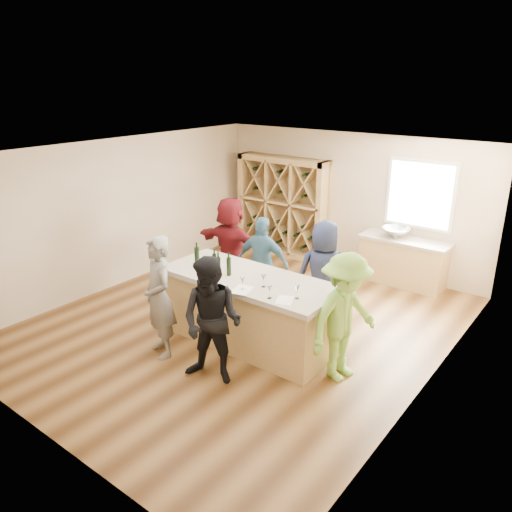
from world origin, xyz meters
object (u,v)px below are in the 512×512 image
Objects in this scene: wine_bottle_e at (229,267)px; person_far_right at (324,275)px; person_far_mid at (263,263)px; wine_bottle_c at (215,262)px; wine_bottle_d at (218,266)px; person_near_right at (212,321)px; wine_rack at (283,206)px; tasting_counter_base at (249,312)px; person_far_left at (231,245)px; wine_bottle_a at (197,257)px; sink at (396,232)px; person_near_left at (159,297)px; person_server at (345,318)px.

person_far_right is (0.87, 1.29, -0.33)m from wine_bottle_e.
person_far_mid reaches higher than wine_bottle_e.
wine_bottle_c is 0.21m from wine_bottle_d.
wine_bottle_d is 0.16× the size of person_near_right.
wine_rack is at bearing -73.26° from person_far_mid.
tasting_counter_base is 0.92m from wine_bottle_c.
person_near_right is (0.51, -0.95, -0.35)m from wine_bottle_e.
person_far_right reaches higher than person_far_mid.
person_far_right is at bearing 172.11° from person_far_left.
tasting_counter_base is 1.17m from wine_bottle_a.
wine_bottle_a is 0.62m from wine_bottle_e.
wine_bottle_a is (-1.65, -3.78, 0.22)m from sink.
tasting_counter_base is at bearing 75.79° from person_near_left.
sink is 0.31× the size of person_far_right.
tasting_counter_base is 1.37m from person_near_left.
person_near_right is (2.18, -4.77, -0.23)m from wine_rack.
person_far_left reaches higher than tasting_counter_base.
person_near_right is at bearing -61.65° from wine_bottle_e.
tasting_counter_base is 1.16m from person_near_right.
wine_bottle_c is (0.32, 0.04, -0.02)m from wine_bottle_a.
sink reaches higher than tasting_counter_base.
sink is 4.73m from person_near_right.
wine_bottle_d is at bearing -68.41° from wine_rack.
wine_rack reaches higher than wine_bottle_a.
person_far_mid is at bearing 117.61° from tasting_counter_base.
wine_bottle_a is 1.14× the size of wine_bottle_e.
wine_rack is at bearing -77.46° from person_far_right.
person_near_right is at bearing -50.00° from wine_bottle_c.
wine_rack is 2.70m from sink.
wine_bottle_e is at bearing -66.37° from wine_rack.
person_near_left is (1.13, -4.72, -0.20)m from wine_rack.
person_near_right is at bearing -39.18° from wine_bottle_a.
person_far_right is at bearing 81.15° from person_near_left.
wine_bottle_e is at bearing -3.35° from wine_bottle_c.
person_far_mid is at bearing -31.74° from person_far_right.
person_far_left is (-0.58, 1.49, -0.33)m from wine_bottle_a.
person_near_left is 2.46m from person_far_left.
wine_bottle_a is at bearing 66.09° from person_far_mid.
wine_bottle_e reaches higher than wine_bottle_c.
wine_bottle_c is 0.30m from wine_bottle_e.
sink is 0.30× the size of person_far_left.
person_near_right is 1.73m from person_server.
tasting_counter_base is at bearing 104.14° from person_server.
wine_bottle_a is at bearing 107.41° from person_server.
person_near_right is at bearing 142.93° from person_server.
wine_bottle_c is 0.15× the size of person_server.
person_far_mid is (-1.35, -2.48, -0.20)m from sink.
wine_bottle_c is at bearing 99.08° from person_near_left.
person_far_right is (1.20, 0.02, 0.07)m from person_far_mid.
person_far_mid is at bearing -62.16° from wine_rack.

